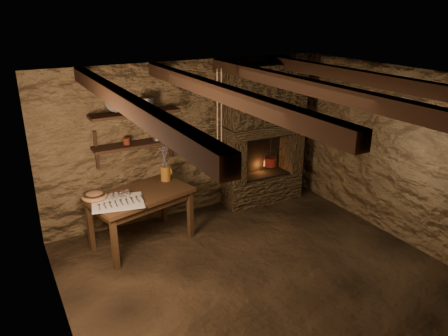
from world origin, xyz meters
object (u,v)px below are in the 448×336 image
stoneware_jug (165,167)px  work_table (141,217)px  wooden_bowl (95,197)px  red_pot (270,161)px  iron_stockpot (148,104)px

stoneware_jug → work_table: bearing=-153.3°
wooden_bowl → red_pot: bearing=5.4°
work_table → red_pot: (2.38, 0.37, 0.29)m
red_pot → work_table: bearing=-171.2°
work_table → stoneware_jug: 0.78m
work_table → stoneware_jug: stoneware_jug is taller
wooden_bowl → red_pot: 2.98m
iron_stockpot → wooden_bowl: bearing=-156.8°
iron_stockpot → red_pot: iron_stockpot is taller
stoneware_jug → wooden_bowl: (-1.06, -0.17, -0.17)m
wooden_bowl → red_pot: size_ratio=0.62×
iron_stockpot → red_pot: bearing=-3.4°
stoneware_jug → iron_stockpot: bearing=116.4°
work_table → wooden_bowl: 0.71m
work_table → stoneware_jug: bearing=13.3°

